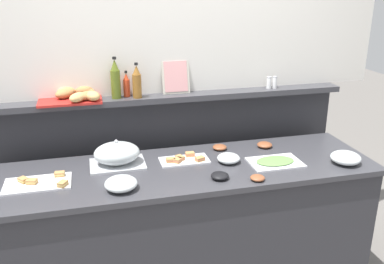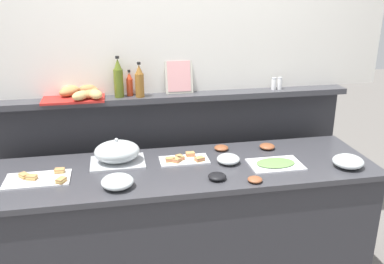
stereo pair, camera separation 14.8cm
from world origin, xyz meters
TOP-DOWN VIEW (x-y plane):
  - ground_plane at (0.00, 0.60)m, footprint 12.00×12.00m
  - buffet_counter at (0.00, 0.00)m, footprint 2.43×0.69m
  - back_ledge_unit at (0.00, 0.52)m, footprint 2.57×0.22m
  - sandwich_platter_rear at (0.03, 0.09)m, footprint 0.31×0.16m
  - sandwich_platter_front at (-0.84, -0.02)m, footprint 0.37×0.21m
  - cold_cuts_platter at (0.58, -0.08)m, footprint 0.33×0.22m
  - serving_cloche at (-0.39, 0.14)m, footprint 0.34×0.24m
  - glass_bowl_large at (0.30, 0.01)m, footprint 0.15×0.15m
  - glass_bowl_medium at (-0.40, -0.20)m, footprint 0.18×0.18m
  - glass_bowl_small at (1.01, -0.19)m, footprint 0.19×0.19m
  - condiment_bowl_dark at (0.18, -0.20)m, footprint 0.11×0.11m
  - condiment_bowl_red at (0.31, 0.23)m, footprint 0.10×0.10m
  - condiment_bowl_teal at (0.63, 0.19)m, footprint 0.10×0.10m
  - condiment_bowl_cream at (0.38, -0.28)m, footprint 0.09×0.09m
  - hot_sauce_bottle at (-0.27, 0.48)m, footprint 0.04×0.04m
  - olive_oil_bottle at (-0.35, 0.45)m, footprint 0.06×0.06m
  - vinegar_bottle_amber at (-0.21, 0.42)m, footprint 0.06×0.06m
  - salt_shaker at (0.75, 0.45)m, footprint 0.03×0.03m
  - pepper_shaker at (0.79, 0.45)m, footprint 0.03×0.03m
  - bread_basket at (-0.61, 0.47)m, footprint 0.41×0.34m
  - framed_picture at (0.07, 0.49)m, footprint 0.19×0.07m

SIDE VIEW (x-z plane):
  - ground_plane at x=0.00m, z-range 0.00..0.00m
  - buffet_counter at x=0.00m, z-range 0.00..0.90m
  - back_ledge_unit at x=0.00m, z-range 0.03..1.28m
  - sandwich_platter_front at x=-0.84m, z-range 0.89..0.93m
  - cold_cuts_platter at x=0.58m, z-range 0.90..0.92m
  - sandwich_platter_rear at x=0.03m, z-range 0.89..0.93m
  - condiment_bowl_cream at x=0.38m, z-range 0.90..0.93m
  - condiment_bowl_red at x=0.31m, z-range 0.90..0.93m
  - condiment_bowl_teal at x=0.63m, z-range 0.90..0.94m
  - condiment_bowl_dark at x=0.18m, z-range 0.90..0.94m
  - glass_bowl_large at x=0.30m, z-range 0.90..0.96m
  - glass_bowl_medium at x=-0.40m, z-range 0.90..0.97m
  - glass_bowl_small at x=1.01m, z-range 0.90..0.97m
  - serving_cloche at x=-0.39m, z-range 0.89..1.06m
  - bread_basket at x=-0.61m, z-range 1.25..1.33m
  - salt_shaker at x=0.75m, z-range 1.25..1.34m
  - pepper_shaker at x=0.79m, z-range 1.25..1.34m
  - hot_sauce_bottle at x=-0.27m, z-range 1.24..1.42m
  - vinegar_bottle_amber at x=-0.21m, z-range 1.24..1.47m
  - framed_picture at x=0.07m, z-range 1.25..1.49m
  - olive_oil_bottle at x=-0.35m, z-range 1.24..1.51m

